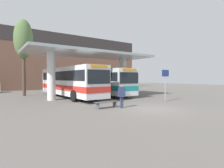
{
  "coord_description": "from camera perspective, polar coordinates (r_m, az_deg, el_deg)",
  "views": [
    {
      "loc": [
        -9.13,
        -8.4,
        2.16
      ],
      "look_at": [
        0.0,
        4.88,
        1.6
      ],
      "focal_mm": 28.0,
      "sensor_mm": 36.0,
      "label": 1
    }
  ],
  "objects": [
    {
      "name": "ground_plane",
      "position": [
        12.6,
        12.8,
        -7.93
      ],
      "size": [
        100.0,
        100.0,
        0.0
      ],
      "primitive_type": "plane",
      "color": "#605B56"
    },
    {
      "name": "townhouse_backdrop",
      "position": [
        35.18,
        -19.46,
        8.58
      ],
      "size": [
        40.0,
        0.58,
        10.81
      ],
      "color": "brown",
      "rests_on": "ground_plane"
    },
    {
      "name": "station_canopy",
      "position": [
        19.64,
        -6.68,
        7.99
      ],
      "size": [
        13.81,
        5.93,
        4.89
      ],
      "color": "silver",
      "rests_on": "ground_plane"
    },
    {
      "name": "transit_bus_left_bay",
      "position": [
        20.04,
        -13.71,
        1.02
      ],
      "size": [
        3.04,
        12.38,
        3.29
      ],
      "rotation": [
        0.0,
        0.0,
        3.18
      ],
      "color": "silver",
      "rests_on": "ground_plane"
    },
    {
      "name": "transit_bus_center_bay",
      "position": [
        22.36,
        -3.32,
        0.96
      ],
      "size": [
        3.04,
        11.39,
        3.16
      ],
      "rotation": [
        0.0,
        0.0,
        3.11
      ],
      "color": "white",
      "rests_on": "ground_plane"
    },
    {
      "name": "waiting_bench_near_pillar",
      "position": [
        12.6,
        -1.83,
        -6.28
      ],
      "size": [
        1.82,
        0.44,
        0.46
      ],
      "color": "#4C5156",
      "rests_on": "ground_plane"
    },
    {
      "name": "info_sign_platform",
      "position": [
        16.58,
        17.01,
        1.58
      ],
      "size": [
        0.9,
        0.09,
        2.89
      ],
      "color": "gray",
      "rests_on": "ground_plane"
    },
    {
      "name": "pedestrian_waiting",
      "position": [
        12.54,
        3.19,
        -3.29
      ],
      "size": [
        0.61,
        0.29,
        1.65
      ],
      "rotation": [
        0.0,
        0.0,
        -0.11
      ],
      "color": "#333856",
      "rests_on": "ground_plane"
    },
    {
      "name": "poplar_tree_behind_left",
      "position": [
        23.91,
        -26.96,
        12.67
      ],
      "size": [
        2.14,
        2.14,
        9.16
      ],
      "color": "#473A2B",
      "rests_on": "ground_plane"
    }
  ]
}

